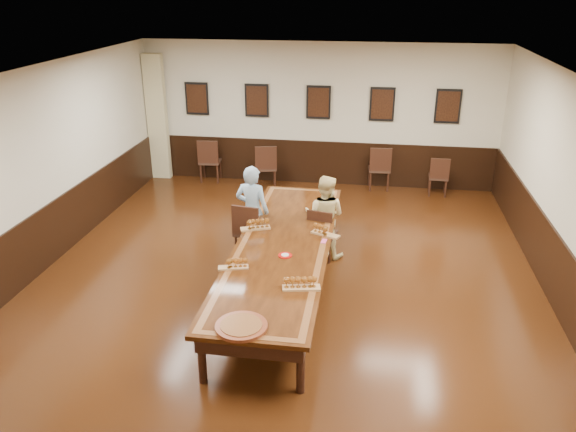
% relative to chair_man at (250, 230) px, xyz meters
% --- Properties ---
extents(floor, '(8.00, 10.00, 0.02)m').
position_rel_chair_man_xyz_m(floor, '(0.72, -0.99, -0.51)').
color(floor, black).
rests_on(floor, ground).
extents(ceiling, '(8.00, 10.00, 0.02)m').
position_rel_chair_man_xyz_m(ceiling, '(0.72, -0.99, 2.71)').
color(ceiling, white).
rests_on(ceiling, floor).
extents(wall_back, '(8.00, 0.02, 3.20)m').
position_rel_chair_man_xyz_m(wall_back, '(0.72, 4.02, 1.10)').
color(wall_back, beige).
rests_on(wall_back, floor).
extents(wall_left, '(0.02, 10.00, 3.20)m').
position_rel_chair_man_xyz_m(wall_left, '(-3.29, -0.99, 1.10)').
color(wall_left, beige).
rests_on(wall_left, floor).
extents(chair_man, '(0.55, 0.58, 1.00)m').
position_rel_chair_man_xyz_m(chair_man, '(0.00, 0.00, 0.00)').
color(chair_man, '#321F16').
rests_on(chair_man, floor).
extents(chair_woman, '(0.51, 0.55, 0.92)m').
position_rel_chair_man_xyz_m(chair_woman, '(1.21, 0.15, -0.04)').
color(chair_woman, '#321F16').
rests_on(chair_woman, floor).
extents(spare_chair_a, '(0.53, 0.56, 1.02)m').
position_rel_chair_man_xyz_m(spare_chair_a, '(-1.79, 3.76, 0.01)').
color(spare_chair_a, '#321F16').
rests_on(spare_chair_a, floor).
extents(spare_chair_b, '(0.58, 0.61, 1.02)m').
position_rel_chair_man_xyz_m(spare_chair_b, '(-0.41, 3.51, 0.01)').
color(spare_chair_b, '#321F16').
rests_on(spare_chair_b, floor).
extents(spare_chair_c, '(0.51, 0.55, 1.01)m').
position_rel_chair_man_xyz_m(spare_chair_c, '(2.14, 3.79, 0.01)').
color(spare_chair_c, '#321F16').
rests_on(spare_chair_c, floor).
extents(spare_chair_d, '(0.43, 0.47, 0.88)m').
position_rel_chair_man_xyz_m(spare_chair_d, '(3.44, 3.61, -0.06)').
color(spare_chair_d, '#321F16').
rests_on(spare_chair_d, floor).
extents(person_man, '(0.64, 0.47, 1.60)m').
position_rel_chair_man_xyz_m(person_man, '(0.02, 0.11, 0.30)').
color(person_man, teal).
rests_on(person_man, floor).
extents(person_woman, '(0.81, 0.68, 1.44)m').
position_rel_chair_man_xyz_m(person_woman, '(1.23, 0.25, 0.22)').
color(person_woman, beige).
rests_on(person_woman, floor).
extents(pink_phone, '(0.09, 0.15, 0.01)m').
position_rel_chair_man_xyz_m(pink_phone, '(1.32, -0.81, 0.26)').
color(pink_phone, '#EA4E90').
rests_on(pink_phone, conference_table).
extents(curtain, '(0.45, 0.18, 2.90)m').
position_rel_chair_man_xyz_m(curtain, '(-3.03, 3.83, 0.95)').
color(curtain, tan).
rests_on(curtain, floor).
extents(wainscoting, '(8.00, 10.00, 1.00)m').
position_rel_chair_man_xyz_m(wainscoting, '(0.72, -0.99, -0.00)').
color(wainscoting, black).
rests_on(wainscoting, floor).
extents(conference_table, '(1.40, 5.00, 0.76)m').
position_rel_chair_man_xyz_m(conference_table, '(0.72, -0.99, 0.11)').
color(conference_table, black).
rests_on(conference_table, floor).
extents(posters, '(6.14, 0.04, 0.74)m').
position_rel_chair_man_xyz_m(posters, '(0.72, 3.95, 1.40)').
color(posters, black).
rests_on(posters, wall_back).
extents(flight_a, '(0.49, 0.30, 0.18)m').
position_rel_chair_man_xyz_m(flight_a, '(0.22, -0.52, 0.33)').
color(flight_a, '#9B6F41').
rests_on(flight_a, conference_table).
extents(flight_b, '(0.47, 0.31, 0.17)m').
position_rel_chair_man_xyz_m(flight_b, '(1.28, -0.58, 0.33)').
color(flight_b, '#9B6F41').
rests_on(flight_b, conference_table).
extents(flight_c, '(0.43, 0.22, 0.15)m').
position_rel_chair_man_xyz_m(flight_c, '(0.19, -1.85, 0.32)').
color(flight_c, '#9B6F41').
rests_on(flight_c, conference_table).
extents(flight_d, '(0.51, 0.24, 0.18)m').
position_rel_chair_man_xyz_m(flight_d, '(1.16, -2.26, 0.33)').
color(flight_d, '#9B6F41').
rests_on(flight_d, conference_table).
extents(red_plate_grp, '(0.20, 0.20, 0.03)m').
position_rel_chair_man_xyz_m(red_plate_grp, '(0.81, -1.38, 0.26)').
color(red_plate_grp, '#AE110B').
rests_on(red_plate_grp, conference_table).
extents(carved_platter, '(0.73, 0.73, 0.05)m').
position_rel_chair_man_xyz_m(carved_platter, '(0.61, -3.23, 0.27)').
color(carved_platter, '#5B2312').
rests_on(carved_platter, conference_table).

